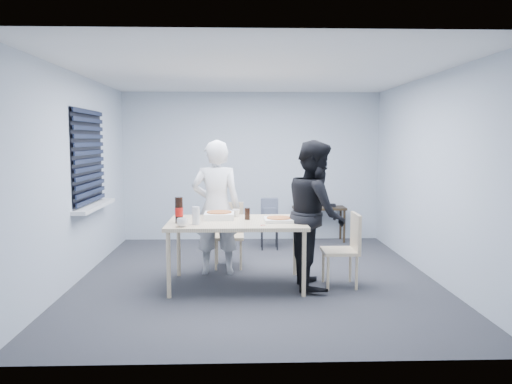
{
  "coord_description": "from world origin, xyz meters",
  "views": [
    {
      "loc": [
        -0.21,
        -6.31,
        1.77
      ],
      "look_at": [
        -0.0,
        0.1,
        1.1
      ],
      "focal_mm": 35.0,
      "sensor_mm": 36.0,
      "label": 1
    }
  ],
  "objects_px": {
    "stool": "(269,228)",
    "chair_right": "(347,244)",
    "dining_table": "(237,226)",
    "side_table": "(319,211)",
    "chair_far": "(229,230)",
    "person_black": "(315,214)",
    "mug_a": "(182,222)",
    "soda_bottle": "(179,211)",
    "backpack": "(269,210)",
    "person_white": "(216,207)",
    "mug_b": "(236,213)"
  },
  "relations": [
    {
      "from": "dining_table",
      "to": "backpack",
      "type": "relative_size",
      "value": 4.28
    },
    {
      "from": "person_white",
      "to": "backpack",
      "type": "height_order",
      "value": "person_white"
    },
    {
      "from": "backpack",
      "to": "mug_a",
      "type": "relative_size",
      "value": 3.12
    },
    {
      "from": "side_table",
      "to": "chair_right",
      "type": "bearing_deg",
      "value": -91.94
    },
    {
      "from": "chair_right",
      "to": "stool",
      "type": "relative_size",
      "value": 1.98
    },
    {
      "from": "side_table",
      "to": "dining_table",
      "type": "bearing_deg",
      "value": -118.3
    },
    {
      "from": "stool",
      "to": "backpack",
      "type": "bearing_deg",
      "value": -90.0
    },
    {
      "from": "stool",
      "to": "soda_bottle",
      "type": "xyz_separation_m",
      "value": [
        -1.19,
        -2.17,
        0.61
      ]
    },
    {
      "from": "side_table",
      "to": "mug_b",
      "type": "distance_m",
      "value": 2.73
    },
    {
      "from": "mug_a",
      "to": "mug_b",
      "type": "height_order",
      "value": "mug_a"
    },
    {
      "from": "person_black",
      "to": "side_table",
      "type": "relative_size",
      "value": 1.95
    },
    {
      "from": "dining_table",
      "to": "side_table",
      "type": "xyz_separation_m",
      "value": [
        1.42,
        2.64,
        -0.21
      ]
    },
    {
      "from": "chair_right",
      "to": "backpack",
      "type": "distance_m",
      "value": 2.25
    },
    {
      "from": "stool",
      "to": "chair_right",
      "type": "bearing_deg",
      "value": -68.81
    },
    {
      "from": "person_black",
      "to": "mug_a",
      "type": "distance_m",
      "value": 1.59
    },
    {
      "from": "dining_table",
      "to": "person_black",
      "type": "relative_size",
      "value": 0.93
    },
    {
      "from": "backpack",
      "to": "soda_bottle",
      "type": "height_order",
      "value": "soda_bottle"
    },
    {
      "from": "person_white",
      "to": "mug_a",
      "type": "relative_size",
      "value": 14.39
    },
    {
      "from": "stool",
      "to": "soda_bottle",
      "type": "bearing_deg",
      "value": -118.77
    },
    {
      "from": "chair_far",
      "to": "backpack",
      "type": "distance_m",
      "value": 1.24
    },
    {
      "from": "mug_b",
      "to": "soda_bottle",
      "type": "distance_m",
      "value": 0.82
    },
    {
      "from": "person_black",
      "to": "backpack",
      "type": "relative_size",
      "value": 4.62
    },
    {
      "from": "person_white",
      "to": "mug_a",
      "type": "xyz_separation_m",
      "value": [
        -0.34,
        -0.96,
        -0.04
      ]
    },
    {
      "from": "person_black",
      "to": "side_table",
      "type": "distance_m",
      "value": 2.76
    },
    {
      "from": "chair_far",
      "to": "soda_bottle",
      "type": "height_order",
      "value": "soda_bottle"
    },
    {
      "from": "chair_right",
      "to": "soda_bottle",
      "type": "bearing_deg",
      "value": -178.03
    },
    {
      "from": "dining_table",
      "to": "chair_far",
      "type": "height_order",
      "value": "chair_far"
    },
    {
      "from": "chair_far",
      "to": "person_black",
      "type": "relative_size",
      "value": 0.5
    },
    {
      "from": "chair_far",
      "to": "stool",
      "type": "xyz_separation_m",
      "value": [
        0.64,
        1.06,
        -0.17
      ]
    },
    {
      "from": "backpack",
      "to": "person_white",
      "type": "bearing_deg",
      "value": -126.03
    },
    {
      "from": "person_black",
      "to": "stool",
      "type": "bearing_deg",
      "value": 11.6
    },
    {
      "from": "mug_a",
      "to": "chair_right",
      "type": "bearing_deg",
      "value": 9.59
    },
    {
      "from": "chair_right",
      "to": "person_white",
      "type": "relative_size",
      "value": 0.5
    },
    {
      "from": "soda_bottle",
      "to": "mug_b",
      "type": "bearing_deg",
      "value": 35.11
    },
    {
      "from": "chair_far",
      "to": "soda_bottle",
      "type": "bearing_deg",
      "value": -116.57
    },
    {
      "from": "chair_right",
      "to": "stool",
      "type": "bearing_deg",
      "value": 111.19
    },
    {
      "from": "stool",
      "to": "mug_b",
      "type": "height_order",
      "value": "mug_b"
    },
    {
      "from": "dining_table",
      "to": "person_white",
      "type": "xyz_separation_m",
      "value": [
        -0.27,
        0.58,
        0.14
      ]
    },
    {
      "from": "person_white",
      "to": "soda_bottle",
      "type": "height_order",
      "value": "person_white"
    },
    {
      "from": "chair_far",
      "to": "chair_right",
      "type": "height_order",
      "value": "same"
    },
    {
      "from": "mug_a",
      "to": "side_table",
      "type": "bearing_deg",
      "value": 56.14
    },
    {
      "from": "chair_far",
      "to": "side_table",
      "type": "height_order",
      "value": "chair_far"
    },
    {
      "from": "stool",
      "to": "mug_b",
      "type": "xyz_separation_m",
      "value": [
        -0.53,
        -1.71,
        0.51
      ]
    },
    {
      "from": "person_white",
      "to": "backpack",
      "type": "distance_m",
      "value": 1.67
    },
    {
      "from": "side_table",
      "to": "backpack",
      "type": "height_order",
      "value": "backpack"
    },
    {
      "from": "person_white",
      "to": "side_table",
      "type": "bearing_deg",
      "value": -129.4
    },
    {
      "from": "person_white",
      "to": "stool",
      "type": "height_order",
      "value": "person_white"
    },
    {
      "from": "person_white",
      "to": "person_black",
      "type": "height_order",
      "value": "same"
    },
    {
      "from": "soda_bottle",
      "to": "person_white",
      "type": "bearing_deg",
      "value": 60.31
    },
    {
      "from": "chair_far",
      "to": "mug_a",
      "type": "distance_m",
      "value": 1.49
    }
  ]
}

